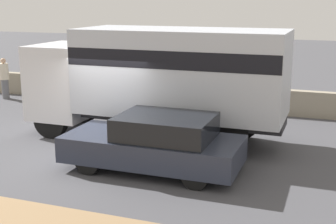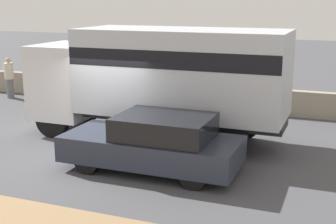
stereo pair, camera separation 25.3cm
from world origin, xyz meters
name	(u,v)px [view 1 (the left image)]	position (x,y,z in m)	size (l,w,h in m)	color
ground_plane	(97,153)	(0.00, 0.00, 0.00)	(80.00, 80.00, 0.00)	#47474C
stone_wall_backdrop	(173,94)	(0.00, 6.26, 0.47)	(60.00, 0.35, 0.93)	gray
box_truck	(160,74)	(1.14, 1.86, 1.97)	(7.69, 2.46, 3.30)	silver
car_hatchback	(156,143)	(1.99, -0.64, 0.70)	(4.35, 1.86, 1.41)	#282D3D
pedestrian	(4,78)	(-7.15, 5.16, 0.90)	(0.38, 0.38, 1.73)	slate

